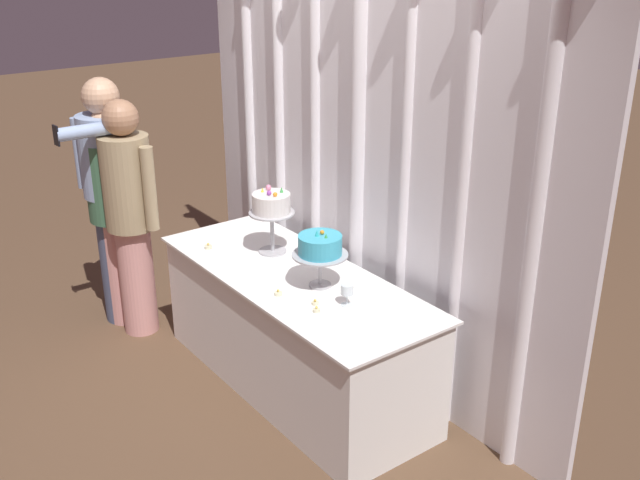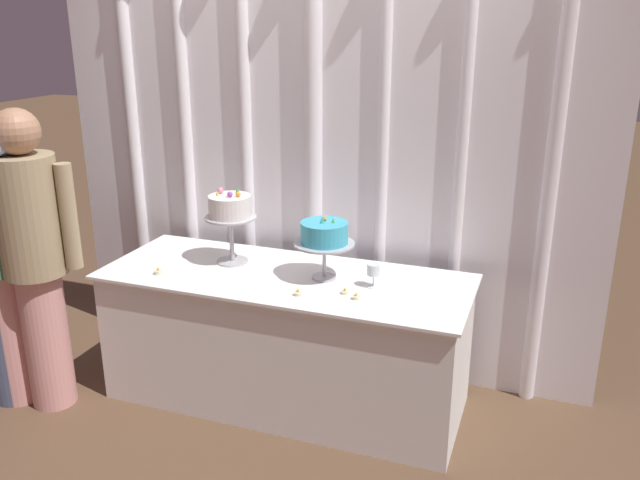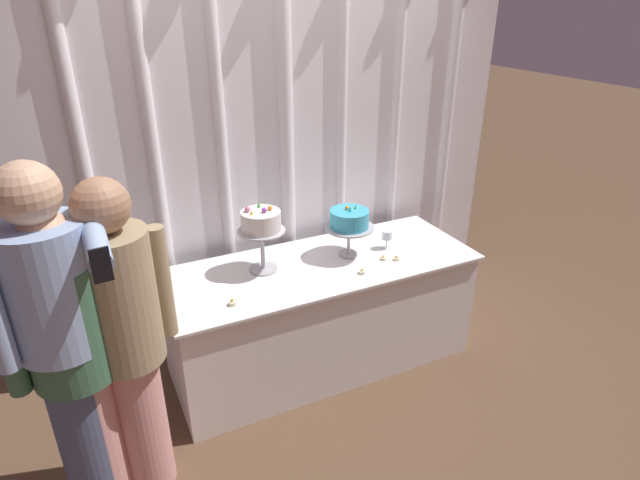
% 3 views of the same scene
% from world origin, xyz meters
% --- Properties ---
extents(ground_plane, '(24.00, 24.00, 0.00)m').
position_xyz_m(ground_plane, '(0.00, 0.00, 0.00)').
color(ground_plane, brown).
extents(draped_curtain, '(3.19, 0.16, 2.84)m').
position_xyz_m(draped_curtain, '(-0.02, 0.59, 1.47)').
color(draped_curtain, white).
rests_on(draped_curtain, ground_plane).
extents(cake_table, '(1.94, 0.74, 0.73)m').
position_xyz_m(cake_table, '(0.00, 0.10, 0.37)').
color(cake_table, white).
rests_on(cake_table, ground_plane).
extents(cake_display_nearleft, '(0.28, 0.28, 0.41)m').
position_xyz_m(cake_display_nearleft, '(-0.34, 0.18, 1.03)').
color(cake_display_nearleft, '#B2B2B7').
rests_on(cake_display_nearleft, cake_table).
extents(cake_display_nearright, '(0.31, 0.31, 0.34)m').
position_xyz_m(cake_display_nearright, '(0.21, 0.13, 0.96)').
color(cake_display_nearright, '#B2B2B7').
rests_on(cake_display_nearright, cake_table).
extents(wine_glass, '(0.07, 0.07, 0.12)m').
position_xyz_m(wine_glass, '(0.48, 0.11, 0.82)').
color(wine_glass, silver).
rests_on(wine_glass, cake_table).
extents(tealight_far_left, '(0.05, 0.05, 0.04)m').
position_xyz_m(tealight_far_left, '(-0.63, -0.11, 0.74)').
color(tealight_far_left, beige).
rests_on(tealight_far_left, cake_table).
extents(tealight_near_left, '(0.04, 0.04, 0.03)m').
position_xyz_m(tealight_near_left, '(0.16, -0.12, 0.74)').
color(tealight_near_left, beige).
rests_on(tealight_near_left, cake_table).
extents(tealight_near_right, '(0.04, 0.04, 0.03)m').
position_xyz_m(tealight_near_right, '(0.37, -0.02, 0.74)').
color(tealight_near_right, beige).
rests_on(tealight_near_right, cake_table).
extents(tealight_far_right, '(0.04, 0.04, 0.03)m').
position_xyz_m(tealight_far_right, '(0.44, -0.06, 0.74)').
color(tealight_far_right, beige).
rests_on(tealight_far_right, cake_table).
extents(guest_girl_blue_dress, '(0.48, 0.62, 1.70)m').
position_xyz_m(guest_girl_blue_dress, '(-1.42, -0.40, 0.94)').
color(guest_girl_blue_dress, '#4C5675').
rests_on(guest_girl_blue_dress, ground_plane).
extents(guest_man_pink_jacket, '(0.47, 0.41, 1.60)m').
position_xyz_m(guest_man_pink_jacket, '(-1.18, -0.37, 0.88)').
color(guest_man_pink_jacket, '#D6938E').
rests_on(guest_man_pink_jacket, ground_plane).
extents(guest_man_dark_suit, '(0.50, 0.42, 1.51)m').
position_xyz_m(guest_man_dark_suit, '(-1.39, -0.39, 0.82)').
color(guest_man_dark_suit, '#D6938E').
rests_on(guest_man_dark_suit, ground_plane).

